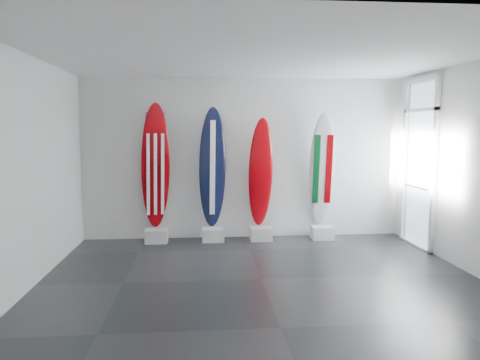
{
  "coord_description": "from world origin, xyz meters",
  "views": [
    {
      "loc": [
        -0.8,
        -5.94,
        2.03
      ],
      "look_at": [
        -0.17,
        1.4,
        1.22
      ],
      "focal_mm": 33.69,
      "sensor_mm": 36.0,
      "label": 1
    }
  ],
  "objects": [
    {
      "name": "wall_right",
      "position": [
        3.0,
        0.0,
        1.5
      ],
      "size": [
        0.0,
        5.0,
        5.0
      ],
      "primitive_type": "plane",
      "rotation": [
        1.57,
        0.0,
        -1.57
      ],
      "color": "white",
      "rests_on": "ground"
    },
    {
      "name": "glass_door",
      "position": [
        2.97,
        1.55,
        1.43
      ],
      "size": [
        0.12,
        1.16,
        2.85
      ],
      "primitive_type": null,
      "color": "white",
      "rests_on": "floor"
    },
    {
      "name": "surfboard_italy",
      "position": [
        1.45,
        2.28,
        1.3
      ],
      "size": [
        0.52,
        0.48,
        2.13
      ],
      "primitive_type": "ellipsoid",
      "rotation": [
        0.17,
        0.0,
        -0.1
      ],
      "color": "white",
      "rests_on": "display_block_italy"
    },
    {
      "name": "surfboard_usa",
      "position": [
        -1.63,
        2.28,
        1.38
      ],
      "size": [
        0.59,
        0.45,
        2.29
      ],
      "primitive_type": "ellipsoid",
      "rotation": [
        0.11,
        0.0,
        0.27
      ],
      "color": "#8D0208",
      "rests_on": "display_block_usa"
    },
    {
      "name": "display_block_navy",
      "position": [
        -0.6,
        2.18,
        0.12
      ],
      "size": [
        0.4,
        0.3,
        0.24
      ],
      "primitive_type": "cube",
      "color": "silver",
      "rests_on": "floor"
    },
    {
      "name": "ceiling",
      "position": [
        0.0,
        0.0,
        3.0
      ],
      "size": [
        6.0,
        6.0,
        0.0
      ],
      "primitive_type": "plane",
      "rotation": [
        3.14,
        0.0,
        0.0
      ],
      "color": "white",
      "rests_on": "wall_back"
    },
    {
      "name": "wall_outlet",
      "position": [
        -2.45,
        2.48,
        0.35
      ],
      "size": [
        0.09,
        0.02,
        0.13
      ],
      "primitive_type": "cube",
      "color": "silver",
      "rests_on": "wall_back"
    },
    {
      "name": "display_block_italy",
      "position": [
        1.45,
        2.18,
        0.12
      ],
      "size": [
        0.4,
        0.3,
        0.24
      ],
      "primitive_type": "cube",
      "color": "silver",
      "rests_on": "floor"
    },
    {
      "name": "surfboard_navy",
      "position": [
        -0.6,
        2.28,
        1.34
      ],
      "size": [
        0.54,
        0.33,
        2.21
      ],
      "primitive_type": "ellipsoid",
      "rotation": [
        0.07,
        0.0,
        0.21
      ],
      "color": "black",
      "rests_on": "display_block_navy"
    },
    {
      "name": "wall_front",
      "position": [
        0.0,
        -2.5,
        1.5
      ],
      "size": [
        6.0,
        0.0,
        6.0
      ],
      "primitive_type": "plane",
      "rotation": [
        -1.57,
        0.0,
        0.0
      ],
      "color": "white",
      "rests_on": "ground"
    },
    {
      "name": "wall_left",
      "position": [
        -3.0,
        0.0,
        1.5
      ],
      "size": [
        0.0,
        5.0,
        5.0
      ],
      "primitive_type": "plane",
      "rotation": [
        1.57,
        0.0,
        1.57
      ],
      "color": "white",
      "rests_on": "ground"
    },
    {
      "name": "wall_back",
      "position": [
        0.0,
        2.5,
        1.5
      ],
      "size": [
        6.0,
        0.0,
        6.0
      ],
      "primitive_type": "plane",
      "rotation": [
        1.57,
        0.0,
        0.0
      ],
      "color": "white",
      "rests_on": "ground"
    },
    {
      "name": "display_block_usa",
      "position": [
        -1.63,
        2.18,
        0.12
      ],
      "size": [
        0.4,
        0.3,
        0.24
      ],
      "primitive_type": "cube",
      "color": "silver",
      "rests_on": "floor"
    },
    {
      "name": "surfboard_swiss",
      "position": [
        0.29,
        2.28,
        1.25
      ],
      "size": [
        0.5,
        0.37,
        2.03
      ],
      "primitive_type": "ellipsoid",
      "rotation": [
        0.11,
        0.0,
        0.15
      ],
      "color": "#8D0208",
      "rests_on": "display_block_swiss"
    },
    {
      "name": "display_block_swiss",
      "position": [
        0.29,
        2.18,
        0.12
      ],
      "size": [
        0.4,
        0.3,
        0.24
      ],
      "primitive_type": "cube",
      "color": "silver",
      "rests_on": "floor"
    },
    {
      "name": "floor",
      "position": [
        0.0,
        0.0,
        0.0
      ],
      "size": [
        6.0,
        6.0,
        0.0
      ],
      "primitive_type": "plane",
      "color": "black",
      "rests_on": "ground"
    }
  ]
}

